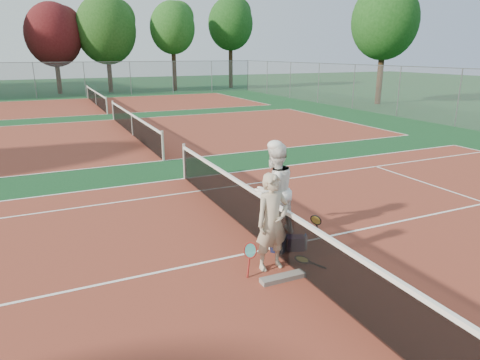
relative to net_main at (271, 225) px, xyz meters
name	(u,v)px	position (x,y,z in m)	size (l,w,h in m)	color
ground	(270,249)	(0.00, 0.00, -0.51)	(130.00, 130.00, 0.00)	#0F3A1B
court_main	(270,249)	(0.00, 0.00, -0.51)	(23.77, 10.97, 0.01)	maroon
court_far_a	(133,135)	(0.00, 13.50, -0.51)	(23.77, 10.97, 0.01)	maroon
court_far_b	(96,105)	(0.00, 27.00, -0.51)	(23.77, 10.97, 0.01)	maroon
net_main	(271,225)	(0.00, 0.00, 0.00)	(0.10, 10.98, 1.02)	black
net_far_a	(132,125)	(0.00, 13.50, 0.00)	(0.10, 10.98, 1.02)	black
net_far_b	(96,98)	(0.00, 27.00, 0.00)	(0.10, 10.98, 1.02)	black
fence_back	(85,80)	(0.00, 34.00, 0.99)	(32.00, 0.06, 3.00)	slate
player_a	(272,222)	(-0.35, -0.68, 0.38)	(0.65, 0.42, 1.78)	#B7A88E
player_b	(274,190)	(0.41, 0.61, 0.49)	(0.97, 0.75, 1.99)	white
racket_red	(250,259)	(-0.79, -0.71, -0.22)	(0.24, 0.27, 0.57)	maroon
racket_black_held	(316,227)	(1.08, 0.02, -0.24)	(0.30, 0.27, 0.55)	black
racket_spare	(302,261)	(0.24, -0.80, -0.45)	(0.60, 0.27, 0.12)	black
sports_bag_navy	(280,243)	(0.14, -0.13, -0.37)	(0.37, 0.25, 0.29)	black
sports_bag_purple	(295,243)	(0.44, -0.23, -0.37)	(0.34, 0.24, 0.28)	#26112D
net_cover_canvas	(283,278)	(-0.38, -1.16, -0.47)	(0.83, 0.19, 0.09)	#68635E
water_bottle	(305,243)	(0.61, -0.32, -0.36)	(0.09, 0.09, 0.30)	#C9E8FF
tree_back_maroon	(53,35)	(-1.95, 38.11, 4.83)	(5.03, 5.03, 8.25)	#382314
tree_back_3	(106,30)	(2.74, 37.81, 5.36)	(5.64, 5.64, 9.13)	#382314
tree_back_4	(172,28)	(9.06, 36.97, 5.61)	(4.46, 4.46, 8.72)	#382314
tree_back_5	(230,24)	(15.90, 38.16, 6.22)	(4.84, 4.84, 9.55)	#382314
tree_right_1	(385,21)	(19.69, 18.78, 5.46)	(4.83, 4.83, 8.77)	#382314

